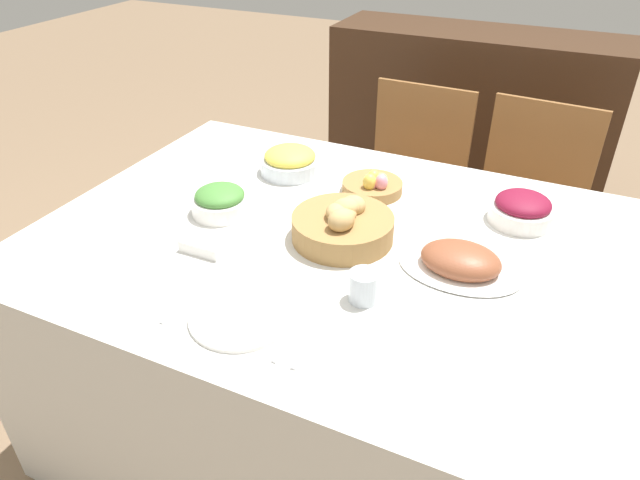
# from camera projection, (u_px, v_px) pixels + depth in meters

# --- Properties ---
(ground_plane) EXTENTS (12.00, 12.00, 0.00)m
(ground_plane) POSITION_uv_depth(u_px,v_px,m) (326.00, 423.00, 1.99)
(ground_plane) COLOR #7F664C
(dining_table) EXTENTS (1.57, 1.18, 0.78)m
(dining_table) POSITION_uv_depth(u_px,v_px,m) (327.00, 340.00, 1.78)
(dining_table) COLOR silver
(dining_table) RESTS_ON ground
(chair_far_right) EXTENTS (0.45, 0.45, 0.89)m
(chair_far_right) POSITION_uv_depth(u_px,v_px,m) (524.00, 209.00, 2.27)
(chair_far_right) COLOR brown
(chair_far_right) RESTS_ON ground
(chair_far_center) EXTENTS (0.43, 0.43, 0.89)m
(chair_far_center) POSITION_uv_depth(u_px,v_px,m) (408.00, 186.00, 2.44)
(chair_far_center) COLOR brown
(chair_far_center) RESTS_ON ground
(sideboard) EXTENTS (1.38, 0.44, 0.99)m
(sideboard) POSITION_uv_depth(u_px,v_px,m) (467.00, 129.00, 2.97)
(sideboard) COLOR #3D2616
(sideboard) RESTS_ON ground
(bread_basket) EXTENTS (0.28, 0.28, 0.12)m
(bread_basket) POSITION_uv_depth(u_px,v_px,m) (343.00, 225.00, 1.52)
(bread_basket) COLOR #9E7542
(bread_basket) RESTS_ON dining_table
(egg_basket) EXTENTS (0.19, 0.19, 0.08)m
(egg_basket) POSITION_uv_depth(u_px,v_px,m) (373.00, 185.00, 1.76)
(egg_basket) COLOR #9E7542
(egg_basket) RESTS_ON dining_table
(ham_platter) EXTENTS (0.31, 0.22, 0.08)m
(ham_platter) POSITION_uv_depth(u_px,v_px,m) (460.00, 262.00, 1.42)
(ham_platter) COLOR white
(ham_platter) RESTS_ON dining_table
(pineapple_bowl) EXTENTS (0.20, 0.20, 0.09)m
(pineapple_bowl) POSITION_uv_depth(u_px,v_px,m) (290.00, 161.00, 1.87)
(pineapple_bowl) COLOR silver
(pineapple_bowl) RESTS_ON dining_table
(beet_salad_bowl) EXTENTS (0.18, 0.18, 0.09)m
(beet_salad_bowl) POSITION_uv_depth(u_px,v_px,m) (522.00, 209.00, 1.61)
(beet_salad_bowl) COLOR white
(beet_salad_bowl) RESTS_ON dining_table
(green_salad_bowl) EXTENTS (0.17, 0.17, 0.08)m
(green_salad_bowl) POSITION_uv_depth(u_px,v_px,m) (220.00, 201.00, 1.65)
(green_salad_bowl) COLOR white
(green_salad_bowl) RESTS_ON dining_table
(dinner_plate) EXTENTS (0.23, 0.23, 0.01)m
(dinner_plate) POSITION_uv_depth(u_px,v_px,m) (241.00, 316.00, 1.27)
(dinner_plate) COLOR white
(dinner_plate) RESTS_ON dining_table
(fork) EXTENTS (0.02, 0.19, 0.00)m
(fork) POSITION_uv_depth(u_px,v_px,m) (189.00, 300.00, 1.32)
(fork) COLOR silver
(fork) RESTS_ON dining_table
(knife) EXTENTS (0.02, 0.19, 0.00)m
(knife) POSITION_uv_depth(u_px,v_px,m) (297.00, 335.00, 1.22)
(knife) COLOR silver
(knife) RESTS_ON dining_table
(spoon) EXTENTS (0.02, 0.19, 0.00)m
(spoon) POSITION_uv_depth(u_px,v_px,m) (310.00, 339.00, 1.21)
(spoon) COLOR silver
(spoon) RESTS_ON dining_table
(drinking_cup) EXTENTS (0.07, 0.07, 0.08)m
(drinking_cup) POSITION_uv_depth(u_px,v_px,m) (364.00, 287.00, 1.31)
(drinking_cup) COLOR silver
(drinking_cup) RESTS_ON dining_table
(butter_dish) EXTENTS (0.12, 0.07, 0.03)m
(butter_dish) POSITION_uv_depth(u_px,v_px,m) (205.00, 245.00, 1.50)
(butter_dish) COLOR white
(butter_dish) RESTS_ON dining_table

